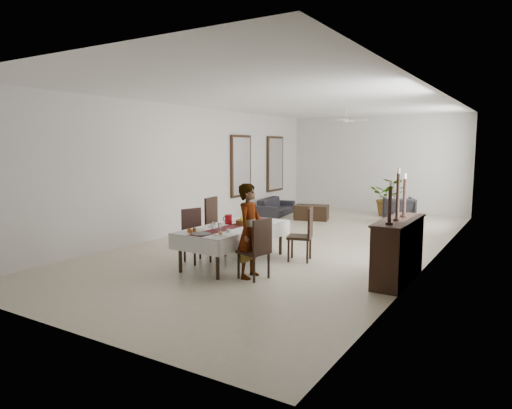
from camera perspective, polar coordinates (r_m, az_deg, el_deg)
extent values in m
cube|color=beige|center=(10.55, 4.99, -4.70)|extent=(6.00, 12.00, 0.00)
cube|color=white|center=(10.38, 5.19, 12.86)|extent=(6.00, 12.00, 0.02)
cube|color=silver|center=(15.93, 14.81, 4.92)|extent=(6.00, 0.02, 3.20)
cube|color=silver|center=(5.66, -23.15, 0.79)|extent=(6.00, 0.02, 3.20)
cube|color=silver|center=(11.98, -7.89, 4.40)|extent=(0.02, 12.00, 3.20)
cube|color=silver|center=(9.40, 21.71, 3.20)|extent=(0.02, 12.00, 3.20)
cube|color=black|center=(8.55, -2.75, -2.94)|extent=(0.96, 2.23, 0.05)
cylinder|color=black|center=(8.07, -9.44, -6.16)|extent=(0.07, 0.07, 0.65)
cylinder|color=black|center=(7.56, -4.83, -6.99)|extent=(0.07, 0.07, 0.65)
cylinder|color=black|center=(9.69, -1.11, -3.80)|extent=(0.07, 0.07, 0.65)
cylinder|color=black|center=(9.28, 3.08, -4.31)|extent=(0.07, 0.07, 0.65)
cube|color=silver|center=(8.55, -2.75, -2.76)|extent=(1.13, 2.40, 0.01)
cube|color=white|center=(8.89, -5.59, -3.27)|extent=(0.05, 2.38, 0.28)
cube|color=white|center=(8.28, 0.32, -4.02)|extent=(0.05, 2.38, 0.28)
cube|color=white|center=(7.65, -7.88, -5.02)|extent=(1.09, 0.03, 0.28)
cube|color=white|center=(9.55, 1.36, -2.51)|extent=(1.09, 0.03, 0.28)
cube|color=maroon|center=(8.55, -2.75, -2.71)|extent=(0.36, 2.31, 0.00)
cylinder|color=#9C0B11|center=(8.77, -3.46, -1.85)|extent=(0.14, 0.14, 0.18)
torus|color=maroon|center=(8.82, -3.87, -1.81)|extent=(0.11, 0.02, 0.11)
cylinder|color=silver|center=(7.99, -4.58, -2.86)|extent=(0.06, 0.06, 0.16)
cylinder|color=white|center=(8.19, -5.33, -2.63)|extent=(0.06, 0.06, 0.16)
cylinder|color=silver|center=(7.94, -3.42, -3.29)|extent=(0.08, 0.08, 0.06)
cylinder|color=white|center=(7.94, -3.42, -3.45)|extent=(0.14, 0.14, 0.01)
cylinder|color=white|center=(8.45, -5.55, -2.67)|extent=(0.08, 0.08, 0.06)
cylinder|color=silver|center=(8.45, -5.55, -2.82)|extent=(0.14, 0.14, 0.01)
cylinder|color=white|center=(7.71, -4.46, -3.77)|extent=(0.22, 0.22, 0.01)
sphere|color=tan|center=(7.70, -4.46, -3.59)|extent=(0.08, 0.08, 0.08)
cylinder|color=silver|center=(8.17, -7.14, -3.18)|extent=(0.22, 0.22, 0.01)
cylinder|color=white|center=(9.12, -2.43, -2.04)|extent=(0.22, 0.22, 0.01)
cylinder|color=#45464B|center=(7.79, -6.87, -3.68)|extent=(0.33, 0.33, 0.02)
cylinder|color=#954E15|center=(7.89, -8.14, -3.37)|extent=(0.06, 0.06, 0.07)
cylinder|color=#994816|center=(7.99, -8.38, -3.24)|extent=(0.06, 0.06, 0.07)
cylinder|color=brown|center=(8.03, -7.70, -3.17)|extent=(0.06, 0.06, 0.07)
cylinder|color=brown|center=(8.70, -1.63, -2.23)|extent=(0.28, 0.28, 0.09)
sphere|color=#A11017|center=(8.69, -1.41, -1.78)|extent=(0.08, 0.08, 0.08)
sphere|color=#5C7824|center=(8.73, -1.73, -1.74)|extent=(0.07, 0.07, 0.07)
sphere|color=yellow|center=(8.65, -1.80, -1.82)|extent=(0.08, 0.08, 0.08)
cube|color=black|center=(7.58, -0.30, -5.93)|extent=(0.51, 0.51, 0.05)
cylinder|color=black|center=(7.40, -0.24, -8.17)|extent=(0.05, 0.05, 0.43)
cylinder|color=black|center=(7.65, 1.59, -7.65)|extent=(0.05, 0.05, 0.43)
cylinder|color=black|center=(7.64, -2.19, -7.68)|extent=(0.05, 0.05, 0.43)
cylinder|color=black|center=(7.88, -0.35, -7.20)|extent=(0.05, 0.05, 0.43)
cube|color=black|center=(7.39, 0.81, -3.94)|extent=(0.12, 0.43, 0.55)
cube|color=black|center=(8.79, 5.48, -4.08)|extent=(0.55, 0.55, 0.05)
cylinder|color=black|center=(8.64, 6.44, -5.94)|extent=(0.05, 0.05, 0.43)
cylinder|color=black|center=(8.98, 6.80, -5.43)|extent=(0.05, 0.05, 0.43)
cylinder|color=black|center=(8.70, 4.09, -5.82)|extent=(0.05, 0.05, 0.43)
cylinder|color=black|center=(9.04, 4.53, -5.32)|extent=(0.05, 0.05, 0.43)
cube|color=black|center=(8.70, 6.80, -2.20)|extent=(0.16, 0.43, 0.56)
cube|color=black|center=(8.70, -7.34, -4.29)|extent=(0.54, 0.54, 0.05)
cylinder|color=black|center=(8.99, -6.99, -5.46)|extent=(0.05, 0.05, 0.42)
cylinder|color=black|center=(8.81, -8.90, -5.76)|extent=(0.05, 0.05, 0.42)
cylinder|color=black|center=(8.71, -5.71, -5.86)|extent=(0.05, 0.05, 0.42)
cylinder|color=black|center=(8.52, -7.66, -6.18)|extent=(0.05, 0.05, 0.42)
cube|color=black|center=(8.81, -8.07, -2.24)|extent=(0.17, 0.42, 0.54)
cube|color=black|center=(9.38, -4.41, -3.04)|extent=(0.55, 0.55, 0.06)
cylinder|color=black|center=(9.69, -4.89, -4.33)|extent=(0.06, 0.06, 0.48)
cylinder|color=black|center=(9.35, -6.05, -4.77)|extent=(0.06, 0.06, 0.48)
cylinder|color=black|center=(9.51, -2.77, -4.53)|extent=(0.06, 0.06, 0.48)
cylinder|color=black|center=(9.17, -3.87, -4.99)|extent=(0.06, 0.06, 0.48)
cube|color=black|center=(9.43, -5.62, -0.96)|extent=(0.11, 0.49, 0.62)
imported|color=#92949A|center=(7.58, -0.80, -3.31)|extent=(0.43, 0.61, 1.58)
cube|color=black|center=(7.80, 17.35, -5.58)|extent=(0.44, 1.64, 0.98)
cube|color=black|center=(7.70, 17.49, -1.89)|extent=(0.48, 1.71, 0.03)
cylinder|color=black|center=(7.12, 16.31, -2.30)|extent=(0.11, 0.11, 0.03)
cylinder|color=black|center=(7.08, 16.40, 0.02)|extent=(0.05, 0.05, 0.55)
cylinder|color=beige|center=(7.05, 16.49, 2.57)|extent=(0.04, 0.04, 0.09)
cylinder|color=black|center=(7.54, 17.19, -1.81)|extent=(0.11, 0.11, 0.03)
cylinder|color=black|center=(7.50, 17.30, 1.00)|extent=(0.05, 0.05, 0.71)
cylinder|color=beige|center=(7.46, 17.42, 4.04)|extent=(0.04, 0.04, 0.09)
cylinder|color=black|center=(7.96, 17.98, -1.38)|extent=(0.11, 0.11, 0.03)
cylinder|color=black|center=(7.92, 18.07, 0.89)|extent=(0.05, 0.05, 0.60)
cylinder|color=white|center=(7.90, 18.17, 3.38)|extent=(0.04, 0.04, 0.09)
imported|color=#28262B|center=(14.62, 2.48, -0.27)|extent=(1.02, 1.96, 0.54)
imported|color=#2E2A30|center=(13.71, 17.43, -0.67)|extent=(1.07, 1.09, 0.74)
cube|color=black|center=(13.80, 6.95, -0.98)|extent=(1.12, 0.89, 0.44)
imported|color=#275321|center=(14.92, 16.33, 0.89)|extent=(1.11, 0.97, 1.21)
cube|color=black|center=(13.73, -1.90, 4.82)|extent=(0.06, 1.05, 1.85)
cube|color=white|center=(13.71, -1.78, 4.82)|extent=(0.01, 0.90, 1.70)
cube|color=black|center=(15.52, 2.39, 5.10)|extent=(0.06, 1.05, 1.85)
cube|color=white|center=(15.51, 2.50, 5.09)|extent=(0.01, 0.90, 1.70)
cylinder|color=white|center=(13.11, 11.14, 11.13)|extent=(0.04, 0.04, 0.20)
cylinder|color=white|center=(13.10, 11.12, 10.26)|extent=(0.16, 0.16, 0.08)
cube|color=silver|center=(13.43, 11.65, 10.17)|extent=(0.10, 0.55, 0.01)
cube|color=silver|center=(12.77, 10.56, 10.36)|extent=(0.10, 0.55, 0.01)
cube|color=white|center=(12.98, 12.59, 10.25)|extent=(0.55, 0.10, 0.01)
cube|color=silver|center=(13.23, 9.68, 10.26)|extent=(0.55, 0.10, 0.01)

